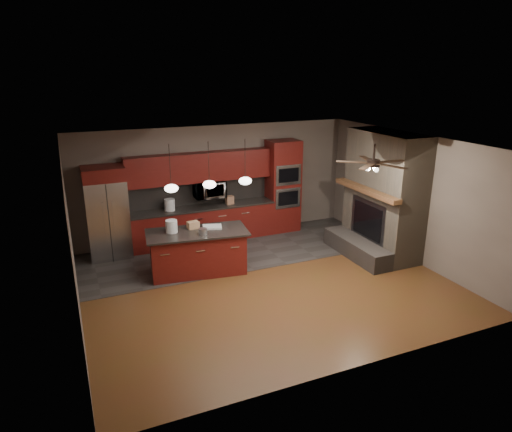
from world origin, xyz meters
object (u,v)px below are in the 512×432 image
paint_can (203,231)px  paint_tray (212,227)px  counter_box (230,200)px  oven_tower (283,186)px  kitchen_island (198,252)px  microwave (209,189)px  white_bucket (171,226)px  refrigerator (107,213)px  cardboard_box (193,225)px  counter_bucket (170,205)px

paint_can → paint_tray: bearing=46.1°
counter_box → oven_tower: bearing=-2.9°
kitchen_island → paint_can: bearing=-63.7°
microwave → paint_can: 2.13m
oven_tower → paint_tray: 2.94m
white_bucket → microwave: bearing=50.5°
white_bucket → paint_can: (0.56, -0.36, -0.07)m
microwave → paint_tray: microwave is taller
paint_can → microwave: bearing=68.7°
microwave → white_bucket: 2.09m
refrigerator → white_bucket: refrigerator is taller
oven_tower → cardboard_box: size_ratio=10.27×
counter_bucket → counter_box: size_ratio=1.37×
cardboard_box → paint_can: bearing=-85.4°
kitchen_island → counter_bucket: 1.81m
microwave → counter_box: microwave is taller
kitchen_island → white_bucket: (-0.49, 0.15, 0.58)m
refrigerator → paint_tray: size_ratio=5.33×
kitchen_island → paint_tray: size_ratio=5.54×
white_bucket → counter_box: bearing=39.8°
refrigerator → kitchen_island: (1.59, -1.62, -0.58)m
oven_tower → kitchen_island: (-2.81, -1.70, -0.73)m
oven_tower → kitchen_island: oven_tower is taller
counter_bucket → oven_tower: bearing=-0.1°
oven_tower → kitchen_island: 3.36m
microwave → cardboard_box: microwave is taller
counter_box → white_bucket: bearing=-144.8°
cardboard_box → oven_tower: bearing=20.7°
paint_can → counter_box: (1.25, 1.86, 0.02)m
paint_can → refrigerator: bearing=132.3°
kitchen_island → paint_can: size_ratio=11.96×
kitchen_island → paint_tray: (0.36, 0.10, 0.47)m
oven_tower → microwave: size_ratio=3.25×
oven_tower → refrigerator: 4.41m
cardboard_box → paint_tray: bearing=-24.3°
microwave → paint_can: bearing=-111.3°
microwave → refrigerator: size_ratio=0.35×
microwave → counter_box: 0.58m
counter_bucket → counter_box: counter_bucket is taller
kitchen_island → white_bucket: bearing=170.2°
counter_bucket → kitchen_island: bearing=-84.5°
refrigerator → paint_can: 2.47m
kitchen_island → counter_bucket: counter_bucket is taller
paint_tray → counter_bucket: counter_bucket is taller
oven_tower → microwave: (-1.98, 0.06, 0.11)m
oven_tower → paint_can: bearing=-145.2°
paint_can → cardboard_box: cardboard_box is taller
refrigerator → kitchen_island: size_ratio=0.96×
paint_can → counter_box: bearing=56.1°
microwave → paint_tray: bearing=-106.0°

